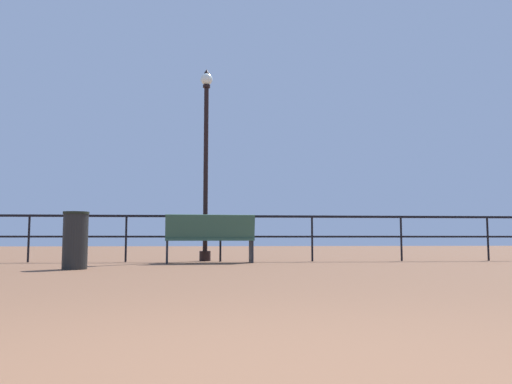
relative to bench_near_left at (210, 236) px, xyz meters
The scene contains 4 objects.
pier_railing 0.70m from the bench_near_left, 71.27° to the left, with size 24.07×0.05×1.00m.
bench_near_left is the anchor object (origin of this frame).
lamppost_center 2.04m from the bench_near_left, 96.98° to the left, with size 0.27×0.27×4.35m.
trash_bin 2.84m from the bench_near_left, 140.02° to the right, with size 0.42×0.42×0.94m.
Camera 1 is at (-0.11, -1.66, 0.51)m, focal length 35.40 mm.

